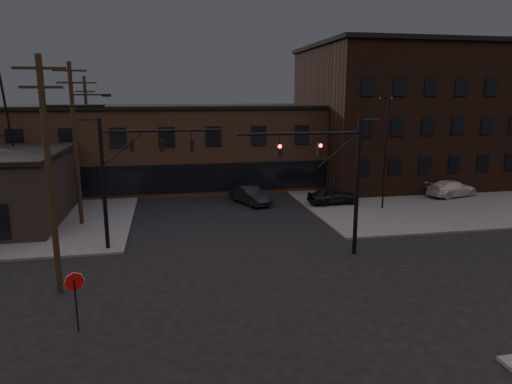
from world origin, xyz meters
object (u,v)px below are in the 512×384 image
Objects in this scene: stop_sign at (75,288)px; traffic_signal_far at (125,168)px; parked_car_lot_b at (452,189)px; traffic_signal_near at (339,173)px; car_crossing at (250,195)px; parked_car_lot_a at (333,196)px.

traffic_signal_far is at bearing 82.68° from stop_sign.
traffic_signal_far is 1.58× the size of parked_car_lot_b.
car_crossing is at bearing 100.93° from traffic_signal_near.
stop_sign is 25.31m from parked_car_lot_a.
traffic_signal_near is at bearing -16.17° from traffic_signal_far.
stop_sign is at bearing 131.76° from parked_car_lot_a.
traffic_signal_far is 10.55m from stop_sign.
traffic_signal_near is 14.64m from car_crossing.
traffic_signal_far is at bearing 112.55° from parked_car_lot_a.
stop_sign is 0.58× the size of parked_car_lot_a.
traffic_signal_near is at bearing 156.11° from parked_car_lot_a.
parked_car_lot_a is 7.12m from car_crossing.
parked_car_lot_b is at bearing 37.98° from traffic_signal_near.
stop_sign is at bearing 108.46° from parked_car_lot_b.
car_crossing is at bearing 71.53° from parked_car_lot_b.
parked_car_lot_b is 18.66m from car_crossing.
parked_car_lot_b is (15.95, 12.45, -4.04)m from traffic_signal_near.
traffic_signal_far is at bearing -154.71° from car_crossing.
traffic_signal_far is at bearing 93.31° from parked_car_lot_b.
traffic_signal_far is 1.87× the size of parked_car_lot_a.
parked_car_lot_b is at bearing -26.29° from car_crossing.
stop_sign is 34.91m from parked_car_lot_b.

